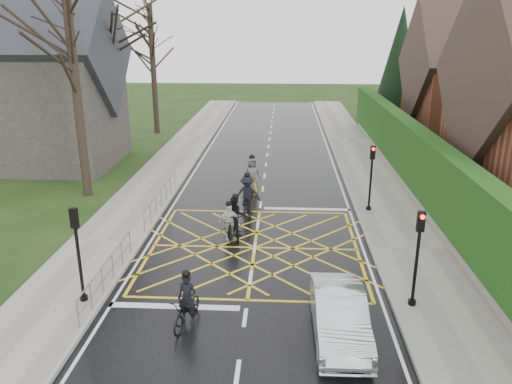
# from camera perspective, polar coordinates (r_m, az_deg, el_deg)

# --- Properties ---
(ground) EXTENTS (120.00, 120.00, 0.00)m
(ground) POSITION_cam_1_polar(r_m,az_deg,el_deg) (19.79, -0.15, -6.38)
(ground) COLOR black
(ground) RESTS_ON ground
(road) EXTENTS (9.00, 80.00, 0.01)m
(road) POSITION_cam_1_polar(r_m,az_deg,el_deg) (19.79, -0.15, -6.37)
(road) COLOR black
(road) RESTS_ON ground
(sidewalk_right) EXTENTS (3.00, 80.00, 0.15)m
(sidewalk_right) POSITION_cam_1_polar(r_m,az_deg,el_deg) (20.35, 17.08, -6.30)
(sidewalk_right) COLOR gray
(sidewalk_right) RESTS_ON ground
(sidewalk_left) EXTENTS (3.00, 80.00, 0.15)m
(sidewalk_left) POSITION_cam_1_polar(r_m,az_deg,el_deg) (20.95, -16.85, -5.54)
(sidewalk_left) COLOR gray
(sidewalk_left) RESTS_ON ground
(stone_wall) EXTENTS (0.50, 38.00, 0.70)m
(stone_wall) POSITION_cam_1_polar(r_m,az_deg,el_deg) (26.10, 17.89, -0.25)
(stone_wall) COLOR slate
(stone_wall) RESTS_ON ground
(hedge) EXTENTS (0.90, 38.00, 2.80)m
(hedge) POSITION_cam_1_polar(r_m,az_deg,el_deg) (25.62, 18.27, 3.46)
(hedge) COLOR #18340E
(hedge) RESTS_ON stone_wall
(house_far) EXTENTS (9.80, 8.80, 10.30)m
(house_far) POSITION_cam_1_polar(r_m,az_deg,el_deg) (38.67, 24.38, 10.95)
(house_far) COLOR brown
(house_far) RESTS_ON ground
(conifer) EXTENTS (4.60, 4.60, 10.00)m
(conifer) POSITION_cam_1_polar(r_m,az_deg,el_deg) (45.12, 16.03, 13.50)
(conifer) COLOR black
(conifer) RESTS_ON ground
(church) EXTENTS (8.80, 7.80, 11.00)m
(church) POSITION_cam_1_polar(r_m,az_deg,el_deg) (33.47, -23.14, 11.18)
(church) COLOR #2D2B28
(church) RESTS_ON ground
(tree_near) EXTENTS (9.24, 9.24, 11.44)m
(tree_near) POSITION_cam_1_polar(r_m,az_deg,el_deg) (25.97, -20.47, 16.45)
(tree_near) COLOR black
(tree_near) RESTS_ON ground
(tree_mid) EXTENTS (10.08, 10.08, 12.48)m
(tree_mid) POSITION_cam_1_polar(r_m,az_deg,el_deg) (33.80, -16.78, 18.23)
(tree_mid) COLOR black
(tree_mid) RESTS_ON ground
(tree_far) EXTENTS (8.40, 8.40, 10.40)m
(tree_far) POSITION_cam_1_polar(r_m,az_deg,el_deg) (41.28, -11.85, 16.48)
(tree_far) COLOR black
(tree_far) RESTS_ON ground
(railing_south) EXTENTS (0.05, 5.04, 1.03)m
(railing_south) POSITION_cam_1_polar(r_m,az_deg,el_deg) (17.24, -16.65, -8.26)
(railing_south) COLOR slate
(railing_south) RESTS_ON ground
(railing_north) EXTENTS (0.05, 6.04, 1.03)m
(railing_north) POSITION_cam_1_polar(r_m,az_deg,el_deg) (23.88, -10.80, -0.27)
(railing_north) COLOR slate
(railing_north) RESTS_ON ground
(traffic_light_ne) EXTENTS (0.24, 0.31, 3.21)m
(traffic_light_ne) POSITION_cam_1_polar(r_m,az_deg,el_deg) (23.46, 12.99, 1.49)
(traffic_light_ne) COLOR black
(traffic_light_ne) RESTS_ON ground
(traffic_light_se) EXTENTS (0.24, 0.31, 3.21)m
(traffic_light_se) POSITION_cam_1_polar(r_m,az_deg,el_deg) (15.78, 17.89, -7.41)
(traffic_light_se) COLOR black
(traffic_light_se) RESTS_ON ground
(traffic_light_sw) EXTENTS (0.24, 0.31, 3.21)m
(traffic_light_sw) POSITION_cam_1_polar(r_m,az_deg,el_deg) (16.20, -19.59, -6.91)
(traffic_light_sw) COLOR black
(traffic_light_sw) RESTS_ON ground
(cyclist_rear) EXTENTS (0.99, 1.86, 1.72)m
(cyclist_rear) POSITION_cam_1_polar(r_m,az_deg,el_deg) (14.98, -7.88, -12.89)
(cyclist_rear) COLOR black
(cyclist_rear) RESTS_ON ground
(cyclist_back) EXTENTS (0.96, 1.94, 1.87)m
(cyclist_back) POSITION_cam_1_polar(r_m,az_deg,el_deg) (20.54, -2.35, -3.30)
(cyclist_back) COLOR black
(cyclist_back) RESTS_ON ground
(cyclist_mid) EXTENTS (1.32, 2.18, 2.01)m
(cyclist_mid) POSITION_cam_1_polar(r_m,az_deg,el_deg) (22.98, -1.01, -0.81)
(cyclist_mid) COLOR black
(cyclist_mid) RESTS_ON ground
(cyclist_front) EXTENTS (0.98, 1.75, 1.69)m
(cyclist_front) POSITION_cam_1_polar(r_m,az_deg,el_deg) (20.22, -3.11, -3.92)
(cyclist_front) COLOR black
(cyclist_front) RESTS_ON ground
(cyclist_lead) EXTENTS (1.31, 2.19, 2.01)m
(cyclist_lead) POSITION_cam_1_polar(r_m,az_deg,el_deg) (26.12, -0.47, 1.48)
(cyclist_lead) COLOR #C58D18
(cyclist_lead) RESTS_ON ground
(car) EXTENTS (1.47, 4.08, 1.34)m
(car) POSITION_cam_1_polar(r_m,az_deg,el_deg) (14.44, 9.54, -13.75)
(car) COLOR silver
(car) RESTS_ON ground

